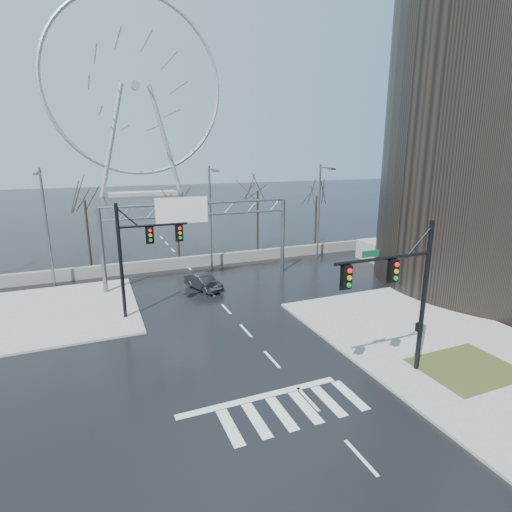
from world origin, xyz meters
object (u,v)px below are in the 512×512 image
car (203,282)px  sign_gantry (195,225)px  ferris_wheel (136,93)px  signal_mast_near (404,286)px  signal_mast_far (138,250)px

car → sign_gantry: bearing=70.4°
ferris_wheel → car: bearing=-93.7°
signal_mast_near → ferris_wheel: (-0.14, 99.04, 21.26)m
signal_mast_far → sign_gantry: (5.49, 6.00, 0.35)m
signal_mast_near → signal_mast_far: bearing=130.3°
ferris_wheel → car: 86.09m
signal_mast_far → ferris_wheel: ferris_wheel is taller
signal_mast_far → ferris_wheel: (10.87, 86.04, 21.30)m
sign_gantry → car: size_ratio=4.17×
sign_gantry → car: (0.01, -2.02, -4.54)m
sign_gantry → ferris_wheel: 82.91m
car → signal_mast_far: bearing=-164.0°
sign_gantry → signal_mast_far: bearing=-132.5°
signal_mast_near → sign_gantry: 19.79m
sign_gantry → car: 4.96m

